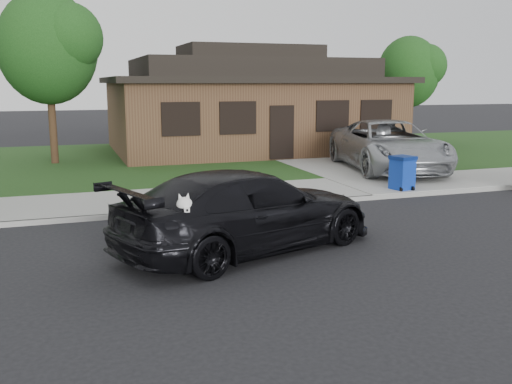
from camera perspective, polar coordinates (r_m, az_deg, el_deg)
name	(u,v)px	position (r m, az deg, el deg)	size (l,w,h in m)	color
ground	(296,246)	(11.24, 4.04, -5.44)	(120.00, 120.00, 0.00)	black
sidewalk	(226,196)	(15.82, -3.02, -0.41)	(60.00, 3.00, 0.12)	gray
curb	(242,207)	(14.41, -1.38, -1.51)	(60.00, 0.12, 0.12)	gray
lawn	(172,160)	(23.51, -8.39, 3.23)	(60.00, 13.00, 0.13)	#193814
driveway	(338,162)	(22.61, 8.20, 2.94)	(4.50, 13.00, 0.14)	gray
sedan	(248,211)	(10.79, -0.85, -1.87)	(5.74, 3.86, 1.54)	black
minivan	(388,145)	(20.50, 13.10, 4.58)	(2.85, 6.19, 1.72)	#9FA2A6
recycling_bin	(402,173)	(16.84, 14.42, 1.87)	(0.71, 0.71, 0.98)	#0E309D
house	(250,105)	(26.26, -0.64, 8.67)	(12.60, 8.60, 4.65)	#422B1C
tree_0	(52,46)	(22.84, -19.72, 13.60)	(3.78, 3.60, 6.34)	#332114
tree_1	(412,71)	(29.32, 15.35, 11.61)	(3.15, 3.00, 5.25)	#332114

